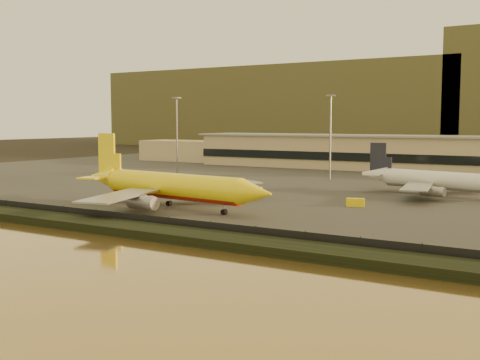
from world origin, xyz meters
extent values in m
plane|color=black|center=(0.00, 0.00, 0.00)|extent=(900.00, 900.00, 0.00)
cube|color=black|center=(0.00, -17.00, 0.70)|extent=(320.00, 7.00, 1.40)
cube|color=#2D2D2D|center=(0.00, 95.00, 0.10)|extent=(320.00, 220.00, 0.20)
cube|color=black|center=(0.00, -13.00, 1.30)|extent=(300.00, 0.05, 2.20)
cube|color=tan|center=(0.00, 125.00, 6.20)|extent=(160.00, 22.00, 12.00)
cube|color=black|center=(0.00, 113.80, 5.20)|extent=(160.00, 0.60, 3.00)
cube|color=gray|center=(0.00, 125.00, 12.50)|extent=(164.00, 24.00, 0.60)
cube|color=tan|center=(-95.00, 129.00, 4.70)|extent=(50.00, 18.00, 9.00)
cylinder|color=slate|center=(-60.00, 70.00, 12.70)|extent=(0.50, 0.50, 25.00)
cube|color=slate|center=(-60.00, 70.00, 25.40)|extent=(2.20, 2.20, 0.40)
cylinder|color=slate|center=(-10.00, 80.00, 12.70)|extent=(0.50, 0.50, 25.00)
cube|color=slate|center=(-10.00, 80.00, 25.40)|extent=(2.20, 2.20, 0.40)
cube|color=brown|center=(-140.00, 340.00, 27.50)|extent=(260.00, 160.00, 55.00)
cylinder|color=yellow|center=(-12.70, 7.21, 4.91)|extent=(34.69, 8.90, 4.96)
cylinder|color=#A91609|center=(-12.70, 7.21, 4.05)|extent=(33.62, 7.71, 3.87)
cone|color=yellow|center=(7.68, 4.83, 4.91)|extent=(7.21, 5.70, 4.96)
cone|color=yellow|center=(-34.02, 9.69, 5.29)|extent=(9.10, 5.92, 4.96)
cube|color=yellow|center=(-33.08, 9.58, 10.74)|extent=(5.26, 1.00, 8.68)
cube|color=yellow|center=(-31.55, 14.40, 5.66)|extent=(6.30, 6.27, 0.30)
cube|color=yellow|center=(-32.70, 4.54, 5.66)|extent=(5.61, 5.56, 0.30)
cube|color=gray|center=(-12.12, 20.45, 4.05)|extent=(16.15, 22.04, 0.30)
cylinder|color=gray|center=(-10.12, 16.97, 2.68)|extent=(6.00, 3.37, 2.73)
cube|color=gray|center=(-15.18, -5.81, 4.05)|extent=(12.13, 22.47, 0.30)
cylinder|color=gray|center=(-12.43, -2.89, 2.68)|extent=(6.00, 3.37, 2.73)
cylinder|color=black|center=(0.33, 5.69, 0.75)|extent=(1.18, 0.99, 1.09)
cylinder|color=slate|center=(0.33, 5.69, 1.32)|extent=(0.19, 0.19, 2.23)
cylinder|color=black|center=(-16.51, 5.40, 0.75)|extent=(1.18, 0.99, 1.09)
cylinder|color=slate|center=(-16.51, 5.40, 1.32)|extent=(0.19, 0.19, 2.23)
cylinder|color=black|center=(-16.00, 9.84, 0.75)|extent=(1.18, 0.99, 1.09)
cylinder|color=slate|center=(-16.00, 9.84, 1.32)|extent=(0.19, 0.19, 2.23)
cylinder|color=silver|center=(28.82, 55.74, 4.05)|extent=(29.40, 10.12, 4.06)
cylinder|color=gray|center=(28.82, 55.74, 3.34)|extent=(28.42, 9.08, 3.16)
cone|color=silver|center=(10.98, 59.59, 4.36)|extent=(7.99, 5.50, 4.06)
cube|color=black|center=(11.77, 59.42, 8.82)|extent=(4.43, 1.26, 7.10)
cube|color=silver|center=(13.42, 63.21, 4.66)|extent=(5.44, 5.37, 0.24)
cube|color=silver|center=(11.71, 55.28, 4.66)|extent=(4.43, 4.24, 0.24)
cube|color=gray|center=(30.38, 66.82, 3.34)|extent=(14.95, 18.29, 0.24)
cylinder|color=gray|center=(31.78, 63.71, 2.23)|extent=(5.23, 3.21, 2.23)
cube|color=gray|center=(25.68, 45.01, 3.34)|extent=(8.71, 18.95, 0.24)
cylinder|color=gray|center=(28.24, 47.26, 2.23)|extent=(5.23, 3.21, 2.23)
cylinder|color=black|center=(25.46, 54.60, 0.65)|extent=(1.02, 0.88, 0.89)
cylinder|color=slate|center=(25.46, 54.60, 1.11)|extent=(0.21, 0.21, 1.82)
cylinder|color=black|center=(26.23, 58.17, 0.65)|extent=(1.02, 0.88, 0.89)
cylinder|color=slate|center=(26.23, 58.17, 1.11)|extent=(0.21, 0.21, 1.82)
cube|color=yellow|center=(17.24, 29.43, 1.04)|extent=(4.05, 2.72, 1.67)
cube|color=silver|center=(-11.32, 37.08, 1.08)|extent=(4.27, 2.98, 1.76)
camera|label=1|loc=(61.25, -87.84, 17.63)|focal=45.00mm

